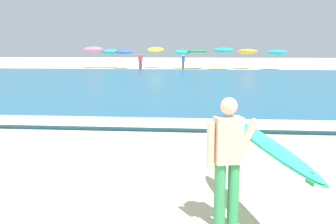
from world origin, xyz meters
TOP-DOWN VIEW (x-y plane):
  - ground_plane at (0.00, 0.00)m, footprint 160.00×160.00m
  - sea at (0.00, 19.08)m, footprint 120.00×28.00m
  - surf_foam at (0.00, 5.68)m, footprint 120.00×1.46m
  - surfer_with_board at (3.61, -0.46)m, footprint 1.30×2.75m
  - beach_umbrella_0 at (-9.24, 36.68)m, footprint 2.16×2.19m
  - beach_umbrella_1 at (-7.56, 38.00)m, footprint 2.21×2.21m
  - beach_umbrella_2 at (-5.65, 36.15)m, footprint 1.98×2.01m
  - beach_umbrella_3 at (-2.33, 37.62)m, footprint 1.87×1.91m
  - beach_umbrella_4 at (0.71, 36.73)m, footprint 1.91×1.93m
  - beach_umbrella_5 at (2.43, 36.32)m, footprint 2.28×2.29m
  - beach_umbrella_6 at (5.11, 35.16)m, footprint 2.17×2.18m
  - beach_umbrella_7 at (7.78, 36.83)m, footprint 2.13×2.15m
  - beach_umbrella_8 at (10.61, 35.27)m, footprint 2.14×2.15m
  - beachgoer_near_row_left at (-3.71, 35.83)m, footprint 0.32×0.20m
  - beachgoer_near_row_mid at (-3.60, 34.46)m, footprint 0.32×0.20m
  - beachgoer_near_row_right at (0.95, 34.60)m, footprint 0.32×0.20m

SIDE VIEW (x-z plane):
  - ground_plane at x=0.00m, z-range 0.00..0.00m
  - sea at x=0.00m, z-range 0.00..0.14m
  - surf_foam at x=0.00m, z-range 0.14..0.15m
  - beachgoer_near_row_left at x=-3.71m, z-range 0.05..1.63m
  - beachgoer_near_row_mid at x=-3.60m, z-range 0.05..1.63m
  - beachgoer_near_row_right at x=0.95m, z-range 0.05..1.63m
  - surfer_with_board at x=3.61m, z-range 0.17..1.90m
  - beach_umbrella_4 at x=0.71m, z-range 0.74..2.82m
  - beach_umbrella_8 at x=10.61m, z-range 0.76..2.84m
  - beach_umbrella_1 at x=-7.56m, z-range 0.76..2.87m
  - beach_umbrella_2 at x=-5.65m, z-range 0.76..2.90m
  - beach_umbrella_7 at x=7.78m, z-range 0.78..2.95m
  - beach_umbrella_5 at x=2.43m, z-range 0.85..2.95m
  - beach_umbrella_6 at x=5.11m, z-range 0.87..3.17m
  - beach_umbrella_3 at x=-2.33m, z-range 0.87..3.26m
  - beach_umbrella_0 at x=-9.24m, z-range 0.90..3.34m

